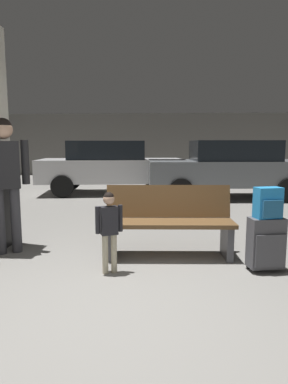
# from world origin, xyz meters

# --- Properties ---
(ground_plane) EXTENTS (18.00, 18.00, 0.10)m
(ground_plane) POSITION_xyz_m (0.00, 4.00, -0.05)
(ground_plane) COLOR gray
(garage_back_wall) EXTENTS (18.00, 0.12, 2.80)m
(garage_back_wall) POSITION_xyz_m (0.00, 12.86, 1.40)
(garage_back_wall) COLOR slate
(garage_back_wall) RESTS_ON ground_plane
(bench) EXTENTS (1.62, 0.60, 0.89)m
(bench) POSITION_xyz_m (0.57, 1.54, 0.44)
(bench) COLOR brown
(bench) RESTS_ON ground_plane
(suitcase) EXTENTS (0.41, 0.29, 0.60)m
(suitcase) POSITION_xyz_m (1.64, 1.06, 0.32)
(suitcase) COLOR #4C4C51
(suitcase) RESTS_ON ground_plane
(backpack_bright) EXTENTS (0.31, 0.25, 0.34)m
(backpack_bright) POSITION_xyz_m (1.64, 1.06, 0.77)
(backpack_bright) COLOR #268CD8
(backpack_bright) RESTS_ON suitcase
(child) EXTENTS (0.28, 0.17, 0.90)m
(child) POSITION_xyz_m (-0.09, 0.91, 0.55)
(child) COLOR beige
(child) RESTS_ON ground_plane
(adult) EXTENTS (0.54, 0.34, 1.73)m
(adult) POSITION_xyz_m (-1.50, 1.54, 1.07)
(adult) COLOR #38383D
(adult) RESTS_ON ground_plane
(parked_car_near) EXTENTS (4.20, 2.00, 1.51)m
(parked_car_near) POSITION_xyz_m (2.23, 6.38, 0.81)
(parked_car_near) COLOR slate
(parked_car_near) RESTS_ON ground_plane
(parked_car_far) EXTENTS (4.28, 2.20, 1.51)m
(parked_car_far) POSITION_xyz_m (-1.01, 7.09, 0.81)
(parked_car_far) COLOR silver
(parked_car_far) RESTS_ON ground_plane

